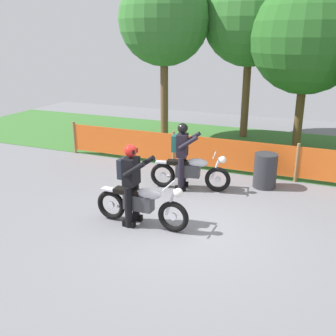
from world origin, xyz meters
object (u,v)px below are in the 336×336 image
motorcycle_trailing (142,204)px  rider_lead (182,153)px  rider_trailing (131,180)px  oil_drum (265,171)px  motorcycle_lead (190,172)px

motorcycle_trailing → rider_lead: 2.26m
rider_trailing → oil_drum: bearing=55.8°
rider_trailing → oil_drum: (2.16, 3.13, -0.51)m
rider_lead → rider_trailing: bearing=-106.1°
motorcycle_lead → rider_lead: size_ratio=1.20×
motorcycle_trailing → oil_drum: motorcycle_trailing is taller
motorcycle_lead → rider_trailing: 2.34m
motorcycle_trailing → oil_drum: bearing=58.6°
motorcycle_lead → rider_trailing: size_ratio=1.20×
motorcycle_trailing → rider_lead: size_ratio=1.22×
rider_lead → motorcycle_trailing: bearing=-100.3°
oil_drum → rider_lead: bearing=-154.3°
rider_lead → rider_trailing: size_ratio=1.00×
rider_trailing → oil_drum: 3.84m
motorcycle_lead → rider_trailing: (-0.47, -2.25, 0.49)m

